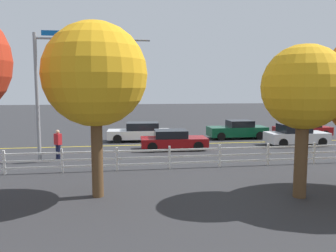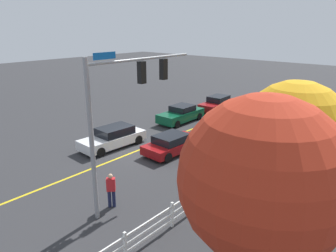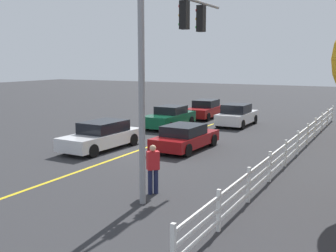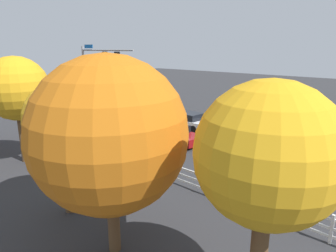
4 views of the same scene
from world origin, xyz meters
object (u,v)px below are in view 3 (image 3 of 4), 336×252
at_px(car_2, 185,137).
at_px(pedestrian, 153,167).
at_px(car_1, 237,115).
at_px(car_0, 102,136).
at_px(car_4, 205,109).
at_px(car_3, 170,117).

xyz_separation_m(car_2, pedestrian, (6.92, 2.14, 0.29)).
bearing_deg(car_1, car_0, 161.77).
height_order(car_1, car_4, car_1).
bearing_deg(car_0, pedestrian, 52.33).
bearing_deg(car_2, car_3, 36.23).
bearing_deg(car_3, pedestrian, 25.45).
height_order(car_0, car_2, car_0).
distance_m(car_0, car_2, 4.24).
height_order(car_1, car_2, car_1).
distance_m(car_4, pedestrian, 19.18).
height_order(car_4, pedestrian, pedestrian).
distance_m(car_2, pedestrian, 7.25).
distance_m(car_3, car_4, 5.48).
xyz_separation_m(car_0, car_4, (-13.25, 0.06, -0.01)).
bearing_deg(car_4, car_3, -4.56).
bearing_deg(car_2, pedestrian, -160.72).
bearing_deg(car_1, car_4, 53.64).
distance_m(car_0, car_3, 7.78).
bearing_deg(car_0, car_2, 119.28).
relative_size(car_3, car_4, 1.02).
bearing_deg(car_4, car_1, 51.71).
height_order(car_2, car_3, car_3).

